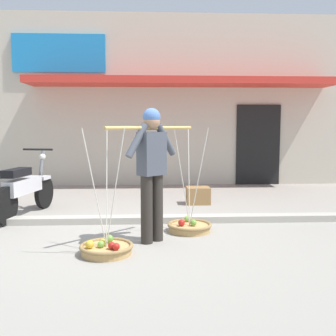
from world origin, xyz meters
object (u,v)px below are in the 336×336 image
fruit_vendor (152,166)px  fruit_basket_right_side (106,248)px  wooden_crate (198,195)px  motorcycle_second_in_row (25,189)px  fruit_basket_left_side (190,226)px

fruit_vendor → fruit_basket_right_side: (-0.53, -0.47, -0.90)m
fruit_vendor → wooden_crate: bearing=69.8°
fruit_vendor → motorcycle_second_in_row: size_ratio=0.94×
fruit_vendor → fruit_basket_left_side: size_ratio=1.17×
fruit_basket_left_side → motorcycle_second_in_row: size_ratio=0.81×
fruit_vendor → fruit_basket_left_side: fruit_vendor is taller
fruit_basket_right_side → wooden_crate: bearing=63.8°
wooden_crate → fruit_basket_left_side: bearing=-100.6°
fruit_basket_left_side → motorcycle_second_in_row: 2.82m
fruit_vendor → motorcycle_second_in_row: (-2.05, 1.54, -0.52)m
fruit_basket_left_side → motorcycle_second_in_row: fruit_basket_left_side is taller
fruit_basket_left_side → wooden_crate: size_ratio=3.30×
fruit_basket_left_side → wooden_crate: bearing=79.4°
fruit_basket_right_side → wooden_crate: (1.43, 2.92, 0.08)m
motorcycle_second_in_row → wooden_crate: size_ratio=4.08×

